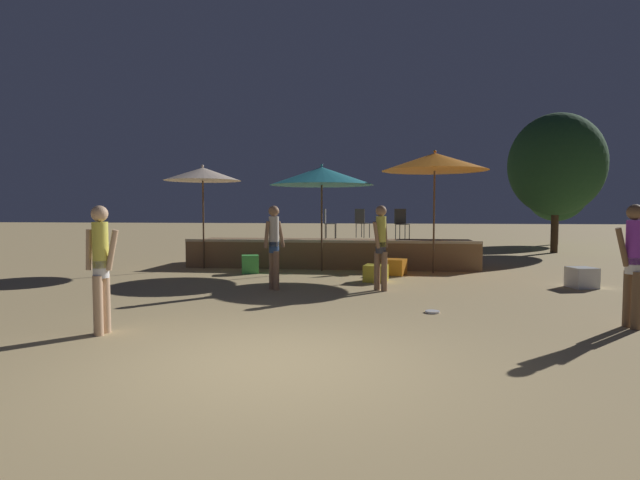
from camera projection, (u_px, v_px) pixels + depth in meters
The scene contains 19 objects.
ground_plane at pixel (265, 364), 5.57m from camera, with size 120.00×120.00×0.00m, color tan.
wooden_deck at pixel (333, 253), 15.53m from camera, with size 8.62×2.34×0.86m.
patio_umbrella_0 at pixel (203, 174), 14.62m from camera, with size 2.24×2.24×3.06m.
patio_umbrella_1 at pixel (322, 176), 13.98m from camera, with size 2.92×2.92×3.01m.
patio_umbrella_2 at pixel (435, 162), 13.50m from camera, with size 2.87×2.87×3.35m.
cube_seat_0 at pixel (394, 267), 13.28m from camera, with size 0.70×0.70×0.42m.
cube_seat_1 at pixel (582, 278), 11.06m from camera, with size 0.63×0.63×0.45m.
cube_seat_2 at pixel (250, 264), 13.65m from camera, with size 0.57×0.57×0.49m.
cube_seat_3 at pixel (376, 273), 12.02m from camera, with size 0.62×0.62×0.40m.
person_0 at pixel (101, 264), 6.87m from camera, with size 0.50×0.30×1.78m.
person_1 at pixel (274, 243), 10.75m from camera, with size 0.44×0.42×1.82m.
person_2 at pixel (381, 244), 10.60m from camera, with size 0.35×0.51×1.82m.
person_3 at pixel (633, 260), 7.21m from camera, with size 0.56×0.30×1.80m.
bistro_chair_0 at pixel (361, 220), 15.56m from camera, with size 0.47×0.47×0.90m.
bistro_chair_1 at pixel (328, 221), 15.25m from camera, with size 0.40×0.40×0.90m.
bistro_chair_2 at pixel (401, 221), 14.63m from camera, with size 0.44×0.45×0.90m.
frisbee_disc at pixel (432, 312), 8.36m from camera, with size 0.24×0.24×0.03m.
background_tree_0 at pixel (556, 165), 19.95m from camera, with size 3.70×3.70×5.59m.
background_tree_1 at pixel (557, 187), 24.86m from camera, with size 3.09×3.09×4.57m.
Camera 1 is at (1.30, -5.36, 1.72)m, focal length 28.00 mm.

